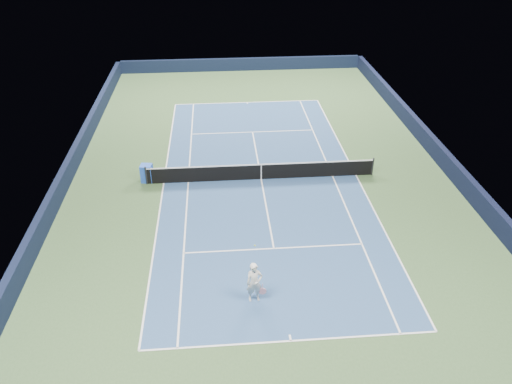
{
  "coord_description": "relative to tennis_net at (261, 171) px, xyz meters",
  "views": [
    {
      "loc": [
        -2.31,
        -24.42,
        14.15
      ],
      "look_at": [
        -0.54,
        -3.0,
        1.0
      ],
      "focal_mm": 35.0,
      "sensor_mm": 36.0,
      "label": 1
    }
  ],
  "objects": [
    {
      "name": "service_line_near",
      "position": [
        0.0,
        -6.4,
        -0.5
      ],
      "size": [
        8.23,
        0.08,
        0.0
      ],
      "primitive_type": "cube",
      "color": "white",
      "rests_on": "ground"
    },
    {
      "name": "wall_right",
      "position": [
        10.82,
        0.0,
        0.05
      ],
      "size": [
        0.35,
        40.0,
        1.1
      ],
      "primitive_type": "cube",
      "color": "black",
      "rests_on": "ground"
    },
    {
      "name": "baseline_far",
      "position": [
        0.0,
        11.88,
        -0.5
      ],
      "size": [
        10.97,
        0.08,
        0.0
      ],
      "primitive_type": "cube",
      "color": "white",
      "rests_on": "ground"
    },
    {
      "name": "wall_left",
      "position": [
        -10.82,
        0.0,
        0.05
      ],
      "size": [
        0.35,
        40.0,
        1.1
      ],
      "primitive_type": "cube",
      "color": "#111833",
      "rests_on": "ground"
    },
    {
      "name": "sideline_singles_right",
      "position": [
        4.12,
        0.0,
        -0.5
      ],
      "size": [
        0.08,
        23.77,
        0.0
      ],
      "primitive_type": "cube",
      "color": "white",
      "rests_on": "ground"
    },
    {
      "name": "tennis_player",
      "position": [
        -1.15,
        -9.62,
        0.39
      ],
      "size": [
        0.83,
        1.28,
        1.97
      ],
      "color": "silver",
      "rests_on": "ground"
    },
    {
      "name": "center_service_line",
      "position": [
        0.0,
        0.0,
        -0.5
      ],
      "size": [
        0.08,
        12.8,
        0.0
      ],
      "primitive_type": "cube",
      "color": "white",
      "rests_on": "ground"
    },
    {
      "name": "tennis_net",
      "position": [
        0.0,
        0.0,
        0.0
      ],
      "size": [
        12.9,
        0.1,
        1.07
      ],
      "color": "black",
      "rests_on": "ground"
    },
    {
      "name": "ground",
      "position": [
        0.0,
        0.0,
        -0.5
      ],
      "size": [
        40.0,
        40.0,
        0.0
      ],
      "primitive_type": "plane",
      "color": "#35512C",
      "rests_on": "ground"
    },
    {
      "name": "sideline_doubles_right",
      "position": [
        5.49,
        0.0,
        -0.5
      ],
      "size": [
        0.08,
        23.77,
        0.0
      ],
      "primitive_type": "cube",
      "color": "white",
      "rests_on": "ground"
    },
    {
      "name": "sideline_singles_left",
      "position": [
        -4.12,
        0.0,
        -0.5
      ],
      "size": [
        0.08,
        23.77,
        0.0
      ],
      "primitive_type": "cube",
      "color": "white",
      "rests_on": "ground"
    },
    {
      "name": "center_mark_far",
      "position": [
        0.0,
        11.73,
        -0.5
      ],
      "size": [
        0.08,
        0.3,
        0.0
      ],
      "primitive_type": "cube",
      "color": "white",
      "rests_on": "ground"
    },
    {
      "name": "service_line_far",
      "position": [
        0.0,
        6.4,
        -0.5
      ],
      "size": [
        8.23,
        0.08,
        0.0
      ],
      "primitive_type": "cube",
      "color": "white",
      "rests_on": "ground"
    },
    {
      "name": "sponsor_cube",
      "position": [
        -6.4,
        0.31,
        0.01
      ],
      "size": [
        0.7,
        0.65,
        1.02
      ],
      "color": "blue",
      "rests_on": "ground"
    },
    {
      "name": "wall_far",
      "position": [
        0.0,
        19.82,
        0.05
      ],
      "size": [
        22.0,
        0.35,
        1.1
      ],
      "primitive_type": "cube",
      "color": "black",
      "rests_on": "ground"
    },
    {
      "name": "center_mark_near",
      "position": [
        0.0,
        -11.73,
        -0.5
      ],
      "size": [
        0.08,
        0.3,
        0.0
      ],
      "primitive_type": "cube",
      "color": "white",
      "rests_on": "ground"
    },
    {
      "name": "sideline_doubles_left",
      "position": [
        -5.49,
        0.0,
        -0.5
      ],
      "size": [
        0.08,
        23.77,
        0.0
      ],
      "primitive_type": "cube",
      "color": "white",
      "rests_on": "ground"
    },
    {
      "name": "baseline_near",
      "position": [
        0.0,
        -11.88,
        -0.5
      ],
      "size": [
        10.97,
        0.08,
        0.0
      ],
      "primitive_type": "cube",
      "color": "white",
      "rests_on": "ground"
    },
    {
      "name": "court_surface",
      "position": [
        0.0,
        0.0,
        -0.5
      ],
      "size": [
        10.97,
        23.77,
        0.01
      ],
      "primitive_type": "cube",
      "color": "navy",
      "rests_on": "ground"
    }
  ]
}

